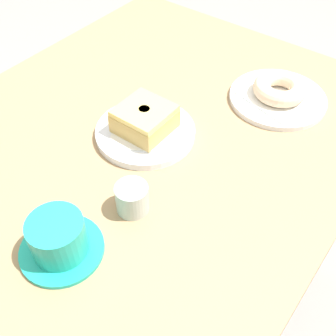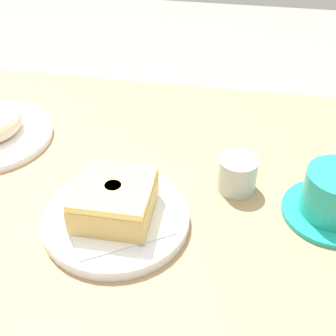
% 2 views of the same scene
% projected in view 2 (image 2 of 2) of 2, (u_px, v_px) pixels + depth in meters
% --- Properties ---
extents(table, '(0.98, 0.82, 0.72)m').
position_uv_depth(table, '(112.00, 274.00, 0.70)').
color(table, '#9D7B55').
rests_on(table, ground_plane).
extents(plate_glazed_square, '(0.20, 0.20, 0.02)m').
position_uv_depth(plate_glazed_square, '(116.00, 219.00, 0.63)').
color(plate_glazed_square, white).
rests_on(plate_glazed_square, table).
extents(napkin_glazed_square, '(0.18, 0.18, 0.00)m').
position_uv_depth(napkin_glazed_square, '(116.00, 214.00, 0.62)').
color(napkin_glazed_square, white).
rests_on(napkin_glazed_square, plate_glazed_square).
extents(donut_glazed_square, '(0.10, 0.10, 0.05)m').
position_uv_depth(donut_glazed_square, '(114.00, 199.00, 0.61)').
color(donut_glazed_square, tan).
rests_on(donut_glazed_square, napkin_glazed_square).
extents(coffee_cup, '(0.13, 0.13, 0.07)m').
position_uv_depth(coffee_cup, '(334.00, 196.00, 0.63)').
color(coffee_cup, '#1BA895').
rests_on(coffee_cup, table).
extents(sugar_jar, '(0.06, 0.06, 0.05)m').
position_uv_depth(sugar_jar, '(237.00, 174.00, 0.68)').
color(sugar_jar, '#ACB7B0').
rests_on(sugar_jar, table).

